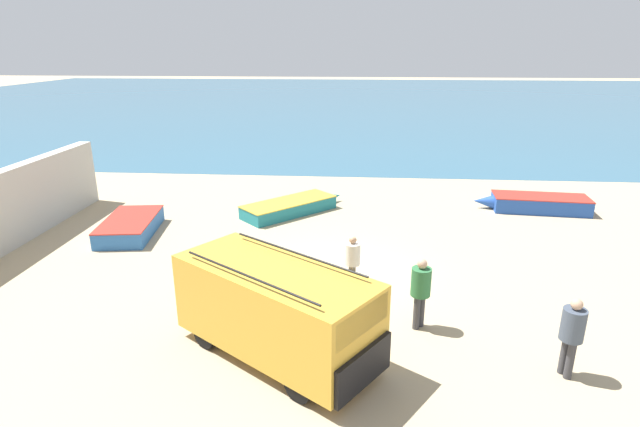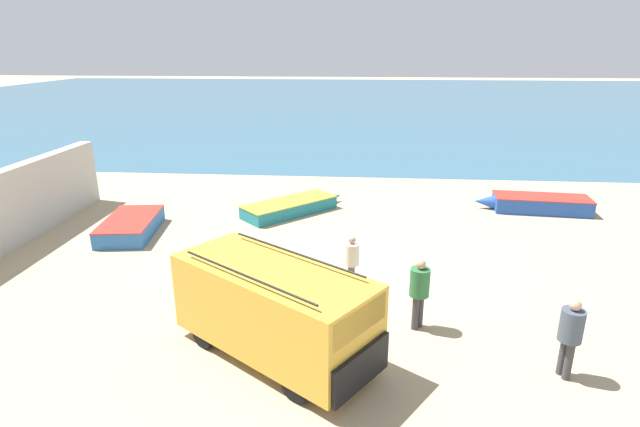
# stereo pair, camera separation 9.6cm
# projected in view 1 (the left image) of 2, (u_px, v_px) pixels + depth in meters

# --- Properties ---
(ground_plane) EXTENTS (200.00, 200.00, 0.00)m
(ground_plane) POSITION_uv_depth(u_px,v_px,m) (331.00, 277.00, 14.90)
(ground_plane) COLOR tan
(sea_water) EXTENTS (120.00, 80.00, 0.01)m
(sea_water) POSITION_uv_depth(u_px,v_px,m) (353.00, 99.00, 64.03)
(sea_water) COLOR #33607A
(sea_water) RESTS_ON ground_plane
(parked_van) EXTENTS (4.91, 4.22, 2.23)m
(parked_van) POSITION_uv_depth(u_px,v_px,m) (276.00, 308.00, 10.82)
(parked_van) COLOR gold
(parked_van) RESTS_ON ground_plane
(fishing_rowboat_0) EXTENTS (4.12, 4.06, 0.54)m
(fishing_rowboat_0) POSITION_uv_depth(u_px,v_px,m) (292.00, 206.00, 20.56)
(fishing_rowboat_0) COLOR #1E757F
(fishing_rowboat_0) RESTS_ON ground_plane
(fishing_rowboat_1) EXTENTS (2.11, 3.99, 0.61)m
(fishing_rowboat_1) POSITION_uv_depth(u_px,v_px,m) (131.00, 225.00, 18.31)
(fishing_rowboat_1) COLOR #2D66AD
(fishing_rowboat_1) RESTS_ON ground_plane
(fishing_rowboat_2) EXTENTS (4.67, 1.75, 0.65)m
(fishing_rowboat_2) POSITION_uv_depth(u_px,v_px,m) (536.00, 203.00, 20.79)
(fishing_rowboat_2) COLOR #234CA3
(fishing_rowboat_2) RESTS_ON ground_plane
(fisherman_0) EXTENTS (0.43, 0.43, 1.62)m
(fisherman_0) POSITION_uv_depth(u_px,v_px,m) (352.00, 258.00, 13.82)
(fisherman_0) COLOR #5B564C
(fisherman_0) RESTS_ON ground_plane
(fisherman_1) EXTENTS (0.48, 0.48, 1.81)m
(fisherman_1) POSITION_uv_depth(u_px,v_px,m) (421.00, 287.00, 11.91)
(fisherman_1) COLOR #38383D
(fisherman_1) RESTS_ON ground_plane
(fisherman_2) EXTENTS (0.47, 0.47, 1.79)m
(fisherman_2) POSITION_uv_depth(u_px,v_px,m) (572.00, 331.00, 10.13)
(fisherman_2) COLOR #38383D
(fisherman_2) RESTS_ON ground_plane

